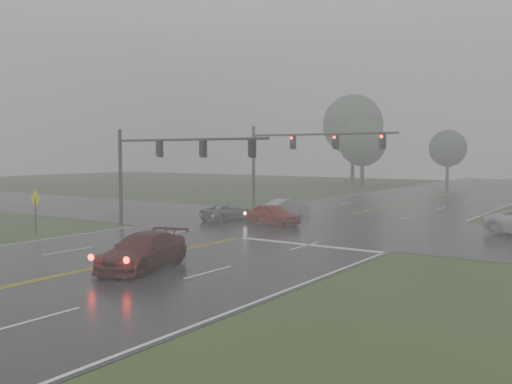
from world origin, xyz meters
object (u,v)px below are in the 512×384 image
Objects in this scene: sedan_silver at (287,216)px; car_grey at (229,220)px; sedan_red at (273,225)px; signal_gantry_far at (294,150)px; sedan_maroon at (143,269)px; signal_gantry_near at (161,158)px.

sedan_silver reaches higher than car_grey.
sedan_red is 12.14m from signal_gantry_far.
sedan_maroon reaches higher than sedan_red.
car_grey is at bearing 83.57° from signal_gantry_near.
sedan_maroon is 1.24× the size of sedan_red.
signal_gantry_near reaches higher than sedan_maroon.
signal_gantry_far is (-0.18, 9.67, 5.16)m from car_grey.
sedan_silver is at bearing -65.65° from signal_gantry_far.
car_grey is (-4.10, 0.45, 0.00)m from sedan_red.
sedan_red is at bearing -175.48° from car_grey.
sedan_red reaches higher than car_grey.
sedan_red is 0.30× the size of signal_gantry_far.
sedan_silver is at bearing -100.93° from car_grey.
sedan_silver is 0.91× the size of car_grey.
signal_gantry_near is (-8.15, 9.64, 4.58)m from sedan_maroon.
sedan_red is 5.80m from sedan_silver.
sedan_maroon is 0.37× the size of signal_gantry_far.
sedan_silver is 0.29× the size of signal_gantry_far.
car_grey is 0.31× the size of signal_gantry_far.
signal_gantry_near is (-2.67, -11.18, 4.58)m from sedan_silver.
sedan_silver is at bearing 33.80° from sedan_red.
signal_gantry_near reaches higher than sedan_red.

